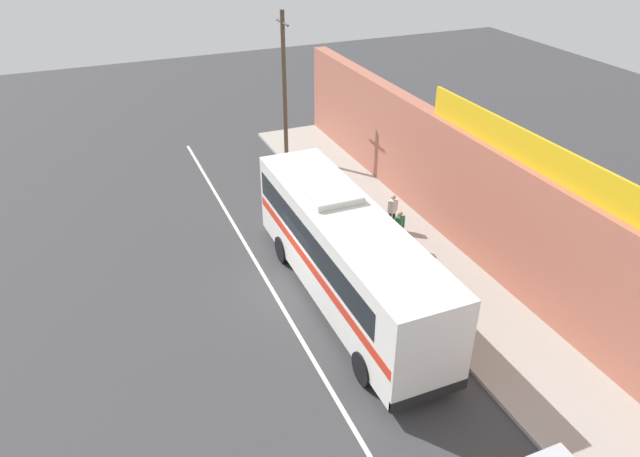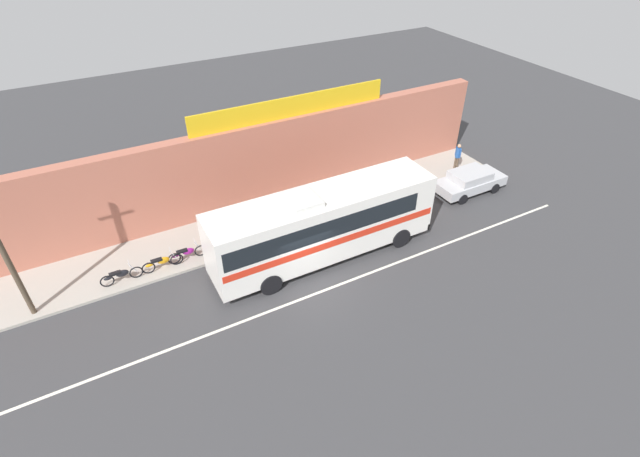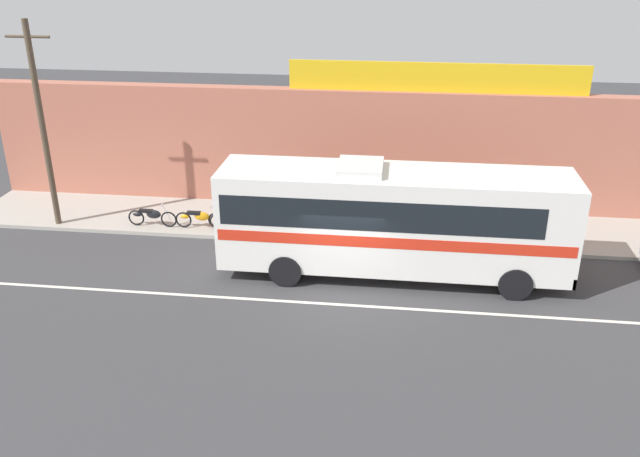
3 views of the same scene
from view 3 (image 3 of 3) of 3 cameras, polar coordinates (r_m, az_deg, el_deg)
The scene contains 13 objects.
ground_plane at distance 21.21m, azimuth 1.85°, elevation -5.39°, with size 70.00×70.00×0.00m, color #3A3A3D.
sidewalk_slab at distance 25.84m, azimuth 2.93°, elevation 0.31°, with size 30.00×3.60×0.14m, color #A8A399.
storefront_facade at distance 27.05m, azimuth 3.38°, elevation 6.64°, with size 30.00×0.70×4.80m, color #B26651.
storefront_billboard at distance 26.32m, azimuth 9.85°, elevation 12.49°, with size 11.23×0.12×1.10m, color gold.
road_center_stripe at distance 20.51m, azimuth 1.63°, elevation -6.45°, with size 30.00×0.14×0.01m, color silver.
intercity_bus at distance 21.50m, azimuth 6.07°, elevation 1.02°, with size 11.12×2.61×3.78m.
utility_pole at distance 26.49m, azimuth -22.47°, elevation 8.22°, with size 1.60×0.22×7.54m.
motorcycle_blue at distance 25.03m, azimuth -2.60°, elevation 0.75°, with size 1.95×0.56×0.94m.
motorcycle_red at distance 26.14m, azimuth -14.08°, elevation 1.06°, with size 1.89×0.56×0.94m.
motorcycle_orange at distance 25.34m, azimuth -7.46°, elevation 0.87°, with size 1.90×0.56×0.94m.
motorcycle_black at distance 25.57m, azimuth -10.16°, elevation 0.90°, with size 1.94×0.56×0.94m.
pedestrian_far_left at distance 25.16m, azimuth 1.13°, elevation 2.16°, with size 0.30×0.48×1.62m.
pedestrian_by_curb at distance 25.75m, azimuth -1.80°, elevation 2.64°, with size 0.30×0.48×1.60m.
Camera 3 is at (1.61, -18.48, 10.27)m, focal length 37.81 mm.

